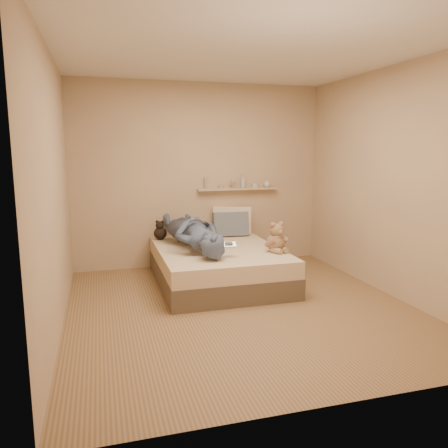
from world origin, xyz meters
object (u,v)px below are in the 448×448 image
object	(u,v)px
bed	(218,265)
game_console	(229,245)
pillow_grey	(230,224)
person	(193,231)
teddy_bear	(277,239)
dark_plush	(160,231)
wall_shelf	(238,189)
pillow_cream	(232,220)

from	to	relation	value
bed	game_console	distance (m)	0.63
bed	pillow_grey	size ratio (longest dim) A/B	3.80
person	pillow_grey	bearing A→B (deg)	-144.23
teddy_bear	pillow_grey	bearing A→B (deg)	102.92
dark_plush	wall_shelf	bearing A→B (deg)	10.31
game_console	teddy_bear	distance (m)	0.64
pillow_cream	person	size ratio (longest dim) A/B	0.33
teddy_bear	dark_plush	world-z (taller)	teddy_bear
game_console	person	bearing A→B (deg)	114.20
person	dark_plush	bearing A→B (deg)	-63.98
dark_plush	pillow_cream	bearing A→B (deg)	7.22
pillow_cream	person	bearing A→B (deg)	-135.96
pillow_grey	teddy_bear	bearing A→B (deg)	-77.08
dark_plush	game_console	bearing A→B (deg)	-62.64
game_console	person	distance (m)	0.69
bed	wall_shelf	xyz separation A→B (m)	(0.55, 0.91, 0.88)
dark_plush	pillow_grey	distance (m)	1.00
bed	game_console	bearing A→B (deg)	-90.89
bed	person	bearing A→B (deg)	156.73
dark_plush	person	world-z (taller)	person
teddy_bear	person	world-z (taller)	person
teddy_bear	game_console	bearing A→B (deg)	-170.67
teddy_bear	wall_shelf	bearing A→B (deg)	93.23
game_console	pillow_cream	world-z (taller)	pillow_cream
person	wall_shelf	xyz separation A→B (m)	(0.84, 0.78, 0.45)
dark_plush	person	xyz separation A→B (m)	(0.34, -0.57, 0.09)
bed	pillow_grey	world-z (taller)	pillow_grey
teddy_bear	dark_plush	xyz separation A→B (m)	(-1.25, 1.09, -0.04)
game_console	dark_plush	size ratio (longest dim) A/B	0.63
bed	person	xyz separation A→B (m)	(-0.29, 0.12, 0.43)
game_console	wall_shelf	bearing A→B (deg)	68.45
game_console	wall_shelf	xyz separation A→B (m)	(0.56, 1.41, 0.50)
bed	dark_plush	distance (m)	1.00
teddy_bear	pillow_grey	distance (m)	1.12
game_console	pillow_grey	xyz separation A→B (m)	(0.38, 1.19, 0.02)
pillow_grey	wall_shelf	bearing A→B (deg)	51.17
pillow_cream	pillow_grey	distance (m)	0.16
person	bed	bearing A→B (deg)	152.09
dark_plush	bed	bearing A→B (deg)	-47.88
bed	wall_shelf	bearing A→B (deg)	58.82
game_console	pillow_cream	xyz separation A→B (m)	(0.45, 1.33, 0.05)
game_console	teddy_bear	xyz separation A→B (m)	(0.63, 0.10, 0.00)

